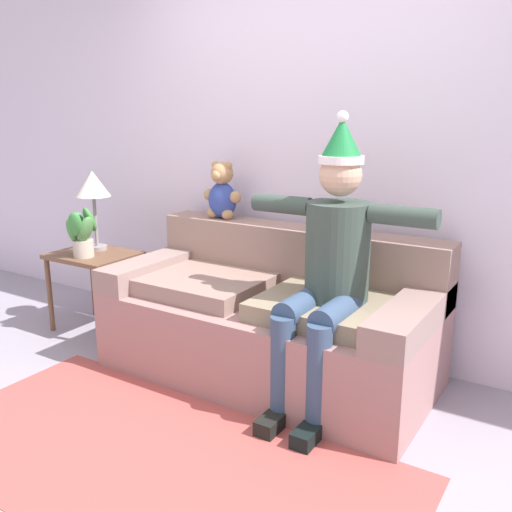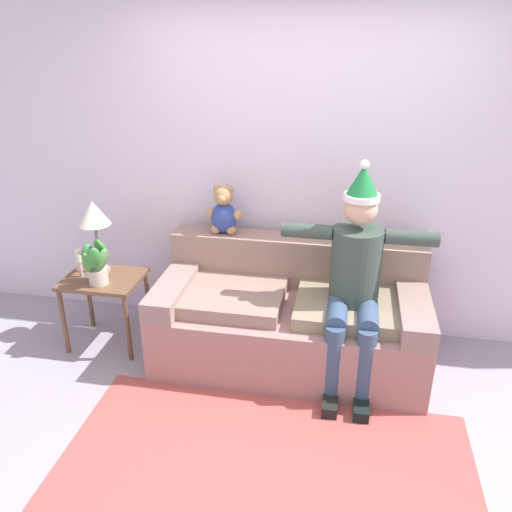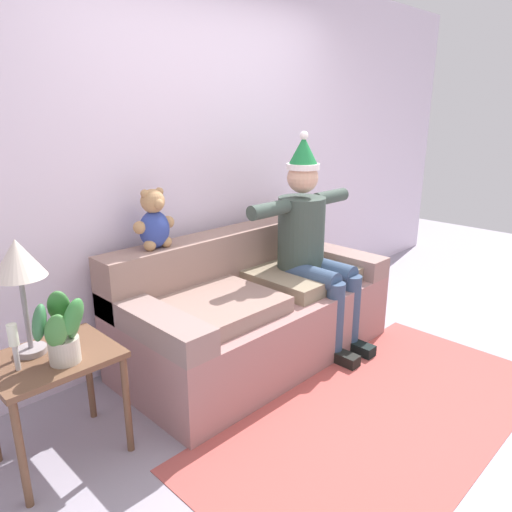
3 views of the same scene
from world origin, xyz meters
name	(u,v)px [view 1 (image 1 of 3)]	position (x,y,z in m)	size (l,w,h in m)	color
ground_plane	(162,452)	(0.00, 0.00, 0.00)	(10.00, 10.00, 0.00)	#978F9E
back_wall	(317,143)	(0.00, 1.55, 1.35)	(7.00, 0.10, 2.70)	silver
couch	(272,319)	(0.00, 1.00, 0.34)	(1.92, 0.93, 0.85)	#9E726F
person_seated	(330,262)	(0.44, 0.84, 0.79)	(1.02, 0.77, 1.55)	#38463E
teddy_bear	(222,193)	(-0.57, 1.30, 1.02)	(0.29, 0.17, 0.38)	#314396
side_table	(94,265)	(-1.43, 0.92, 0.48)	(0.57, 0.46, 0.57)	brown
table_lamp	(93,188)	(-1.48, 1.01, 1.02)	(0.24, 0.24, 0.57)	gray
potted_plant	(81,233)	(-1.41, 0.81, 0.74)	(0.26, 0.27, 0.35)	#BEB4A1
candle_tall	(74,231)	(-1.59, 0.90, 0.71)	(0.04, 0.04, 0.22)	beige
area_rug	(153,458)	(0.00, -0.06, 0.00)	(2.38, 1.16, 0.01)	#AF4D48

